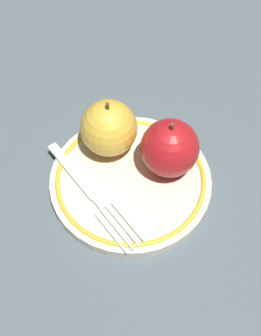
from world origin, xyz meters
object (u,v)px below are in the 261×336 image
apple_red_whole (109,128)px  apple_second_whole (170,148)px  plate (130,181)px  fork (88,190)px

apple_red_whole → apple_second_whole: bearing=3.3°
plate → fork: bearing=-133.3°
plate → apple_red_whole: apple_red_whole is taller
apple_red_whole → fork: bearing=-83.5°
apple_red_whole → fork: apple_red_whole is taller
apple_red_whole → fork: 0.08m
apple_second_whole → fork: 0.11m
apple_second_whole → fork: (-0.07, -0.08, -0.03)m
apple_red_whole → apple_second_whole: (0.08, 0.00, 0.00)m
apple_red_whole → apple_second_whole: 0.08m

